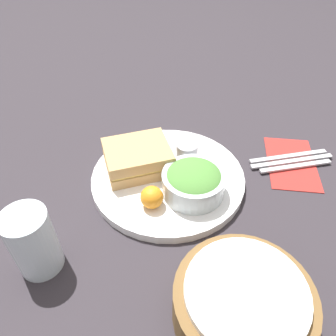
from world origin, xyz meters
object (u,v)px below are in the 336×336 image
at_px(plate, 168,178).
at_px(bread_basket, 242,303).
at_px(dressing_cup, 187,151).
at_px(salad_bowl, 193,181).
at_px(sandwich, 138,158).
at_px(spoon, 296,166).
at_px(drink_glass, 33,242).
at_px(fork, 288,156).
at_px(knife, 292,161).

distance_m(plate, bread_basket, 0.32).
bearing_deg(dressing_cup, bread_basket, 107.65).
bearing_deg(salad_bowl, sandwich, -25.59).
bearing_deg(spoon, salad_bowl, -170.70).
xyz_separation_m(plate, bread_basket, (-0.15, 0.28, 0.03)).
bearing_deg(bread_basket, plate, -62.50).
distance_m(sandwich, drink_glass, 0.28).
height_order(plate, spoon, plate).
relative_size(fork, spoon, 1.11).
bearing_deg(fork, knife, -90.00).
bearing_deg(bread_basket, salad_bowl, -69.37).
height_order(salad_bowl, knife, salad_bowl).
distance_m(salad_bowl, dressing_cup, 0.11).
bearing_deg(sandwich, salad_bowl, 154.41).
xyz_separation_m(dressing_cup, drink_glass, (0.23, 0.30, 0.03)).
relative_size(plate, dressing_cup, 6.69).
relative_size(bread_basket, spoon, 1.19).
xyz_separation_m(salad_bowl, spoon, (-0.23, -0.12, -0.04)).
distance_m(drink_glass, spoon, 0.58).
bearing_deg(sandwich, plate, 166.89).
xyz_separation_m(fork, knife, (-0.01, 0.02, 0.00)).
bearing_deg(knife, salad_bowl, -166.86).
bearing_deg(bread_basket, dressing_cup, -72.35).
bearing_deg(drink_glass, spoon, -147.31).
distance_m(drink_glass, fork, 0.59).
xyz_separation_m(knife, spoon, (-0.01, 0.02, 0.00)).
height_order(salad_bowl, spoon, salad_bowl).
bearing_deg(drink_glass, sandwich, -116.85).
xyz_separation_m(drink_glass, bread_basket, (-0.34, 0.05, -0.03)).
height_order(plate, sandwich, sandwich).
xyz_separation_m(drink_glass, spoon, (-0.48, -0.31, -0.06)).
distance_m(salad_bowl, bread_basket, 0.25).
relative_size(plate, spoon, 1.91).
distance_m(dressing_cup, fork, 0.25).
relative_size(sandwich, knife, 0.85).
relative_size(sandwich, fork, 0.89).
height_order(plate, drink_glass, drink_glass).
bearing_deg(drink_glass, dressing_cup, -127.67).
xyz_separation_m(bread_basket, fork, (-0.13, -0.39, -0.03)).
distance_m(dressing_cup, drink_glass, 0.38).
bearing_deg(plate, drink_glass, 50.01).
distance_m(fork, knife, 0.02).
relative_size(knife, spoon, 1.17).
xyz_separation_m(bread_basket, knife, (-0.14, -0.38, -0.03)).
distance_m(salad_bowl, drink_glass, 0.31).
height_order(salad_bowl, dressing_cup, salad_bowl).
bearing_deg(sandwich, drink_glass, 63.15).
distance_m(salad_bowl, knife, 0.27).
bearing_deg(sandwich, dressing_cup, -154.34).
bearing_deg(sandwich, knife, -167.32).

